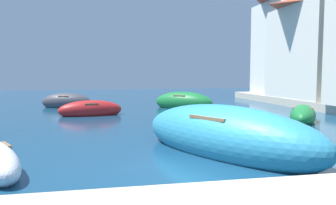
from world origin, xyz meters
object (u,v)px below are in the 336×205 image
at_px(moored_boat_7, 90,110).
at_px(waterfront_building_far, 300,42).
at_px(moored_boat_1, 183,102).
at_px(moored_boat_5, 66,102).
at_px(waterfront_building_annex, 329,44).
at_px(moored_boat_2, 225,136).
at_px(moored_boat_3, 303,116).

distance_m(moored_boat_7, waterfront_building_far, 17.01).
distance_m(moored_boat_1, moored_boat_7, 6.12).
height_order(moored_boat_5, waterfront_building_far, waterfront_building_far).
distance_m(moored_boat_7, waterfront_building_annex, 16.09).
height_order(moored_boat_1, waterfront_building_far, waterfront_building_far).
distance_m(moored_boat_1, waterfront_building_annex, 10.57).
height_order(moored_boat_2, moored_boat_7, moored_boat_2).
relative_size(moored_boat_2, moored_boat_3, 1.97).
bearing_deg(moored_boat_2, moored_boat_5, 172.61).
xyz_separation_m(moored_boat_7, waterfront_building_annex, (15.46, 2.37, 3.81)).
bearing_deg(moored_boat_3, waterfront_building_far, 2.62).
relative_size(waterfront_building_annex, waterfront_building_far, 0.89).
bearing_deg(moored_boat_1, waterfront_building_far, 60.15).
bearing_deg(moored_boat_7, waterfront_building_far, 11.01).
bearing_deg(moored_boat_7, moored_boat_3, -33.73).
xyz_separation_m(moored_boat_3, moored_boat_7, (-9.36, 4.27, 0.01)).
bearing_deg(moored_boat_2, moored_boat_3, 103.69).
distance_m(moored_boat_5, waterfront_building_annex, 17.60).
distance_m(moored_boat_3, moored_boat_5, 14.11).
relative_size(moored_boat_1, moored_boat_5, 1.13).
relative_size(moored_boat_3, waterfront_building_annex, 0.44).
distance_m(moored_boat_1, waterfront_building_far, 11.18).
bearing_deg(waterfront_building_annex, waterfront_building_far, 90.00).
bearing_deg(moored_boat_7, moored_boat_5, 99.63).
bearing_deg(moored_boat_1, moored_boat_2, -56.35).
bearing_deg(moored_boat_5, waterfront_building_far, 20.73).
distance_m(moored_boat_5, moored_boat_7, 4.91).
bearing_deg(moored_boat_5, moored_boat_1, 0.76).
distance_m(moored_boat_2, moored_boat_7, 10.04).
relative_size(moored_boat_5, moored_boat_7, 1.02).
height_order(moored_boat_1, moored_boat_2, moored_boat_2).
bearing_deg(moored_boat_1, waterfront_building_annex, 41.55).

